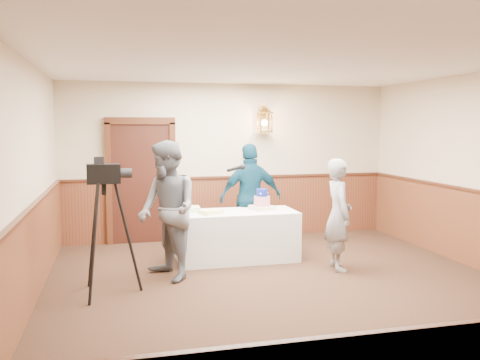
# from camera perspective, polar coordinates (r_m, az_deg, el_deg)

# --- Properties ---
(ground) EXTENTS (7.00, 7.00, 0.00)m
(ground) POSITION_cam_1_polar(r_m,az_deg,el_deg) (6.20, 6.23, -13.13)
(ground) COLOR #311C13
(ground) RESTS_ON ground
(room_shell) EXTENTS (6.02, 7.02, 2.81)m
(room_shell) POSITION_cam_1_polar(r_m,az_deg,el_deg) (6.29, 4.50, 1.35)
(room_shell) COLOR beige
(room_shell) RESTS_ON ground
(display_table) EXTENTS (1.80, 0.80, 0.75)m
(display_table) POSITION_cam_1_polar(r_m,az_deg,el_deg) (7.79, -0.35, -6.27)
(display_table) COLOR silver
(display_table) RESTS_ON ground
(tiered_cake) EXTENTS (0.38, 0.38, 0.32)m
(tiered_cake) POSITION_cam_1_polar(r_m,az_deg,el_deg) (7.88, 2.48, -2.42)
(tiered_cake) COLOR beige
(tiered_cake) RESTS_ON display_table
(sheet_cake_yellow) EXTENTS (0.37, 0.34, 0.06)m
(sheet_cake_yellow) POSITION_cam_1_polar(r_m,az_deg,el_deg) (7.49, -3.25, -3.60)
(sheet_cake_yellow) COLOR #F0F08F
(sheet_cake_yellow) RESTS_ON display_table
(sheet_cake_green) EXTENTS (0.35, 0.29, 0.08)m
(sheet_cake_green) POSITION_cam_1_polar(r_m,az_deg,el_deg) (7.71, -5.82, -3.28)
(sheet_cake_green) COLOR #A8E19F
(sheet_cake_green) RESTS_ON display_table
(interviewer) EXTENTS (1.63, 1.10, 1.86)m
(interviewer) POSITION_cam_1_polar(r_m,az_deg,el_deg) (6.78, -8.14, -3.41)
(interviewer) COLOR slate
(interviewer) RESTS_ON ground
(baker) EXTENTS (0.44, 0.62, 1.59)m
(baker) POSITION_cam_1_polar(r_m,az_deg,el_deg) (7.33, 10.99, -3.82)
(baker) COLOR gray
(baker) RESTS_ON ground
(assistant_p) EXTENTS (1.05, 0.47, 1.76)m
(assistant_p) POSITION_cam_1_polar(r_m,az_deg,el_deg) (8.27, 1.23, -1.98)
(assistant_p) COLOR #0D374C
(assistant_p) RESTS_ON ground
(tv_camera_rig) EXTENTS (0.62, 0.58, 1.59)m
(tv_camera_rig) POSITION_cam_1_polar(r_m,az_deg,el_deg) (6.36, -14.89, -6.14)
(tv_camera_rig) COLOR black
(tv_camera_rig) RESTS_ON ground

